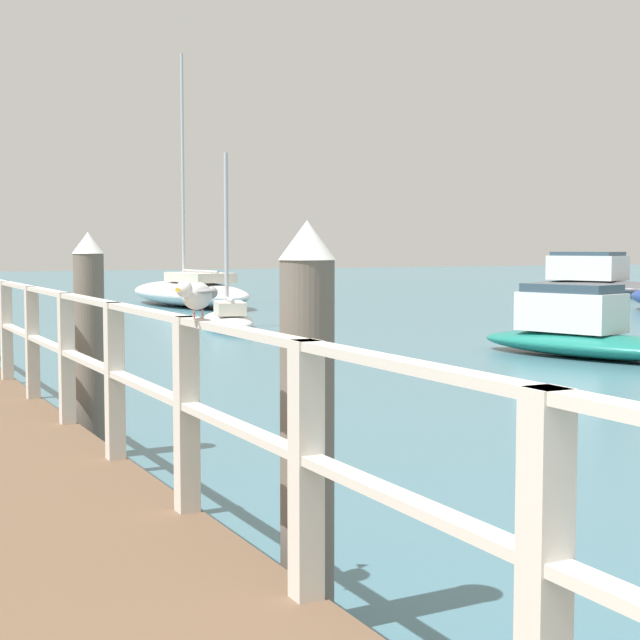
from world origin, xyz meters
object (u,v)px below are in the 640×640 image
(dock_piling_far, at_px, (90,345))
(boat_2, at_px, (585,333))
(boat_3, at_px, (228,317))
(boat_6, at_px, (598,281))
(seagull_foreground, at_px, (197,294))
(boat_5, at_px, (189,292))
(dock_piling_near, at_px, (307,426))

(dock_piling_far, xyz_separation_m, boat_2, (9.97, 4.50, -0.64))
(boat_2, relative_size, boat_3, 1.14)
(boat_6, bearing_deg, boat_3, -176.28)
(boat_2, bearing_deg, seagull_foreground, -156.84)
(seagull_foreground, xyz_separation_m, boat_5, (8.94, 26.13, -1.26))
(dock_piling_near, relative_size, boat_6, 0.28)
(dock_piling_far, height_order, boat_3, boat_3)
(dock_piling_near, bearing_deg, boat_3, 70.03)
(boat_3, relative_size, boat_5, 0.51)
(boat_3, height_order, boat_5, boat_5)
(boat_2, xyz_separation_m, boat_6, (15.55, 16.82, 0.15))
(dock_piling_near, distance_m, boat_2, 13.57)
(dock_piling_near, bearing_deg, seagull_foreground, 123.65)
(seagull_foreground, relative_size, boat_2, 0.08)
(boat_2, bearing_deg, boat_5, 78.09)
(boat_2, bearing_deg, dock_piling_near, -153.91)
(dock_piling_far, distance_m, seagull_foreground, 4.17)
(dock_piling_far, bearing_deg, boat_5, 68.77)
(dock_piling_far, relative_size, boat_5, 0.26)
(dock_piling_near, xyz_separation_m, boat_3, (6.45, 17.76, -0.79))
(dock_piling_near, relative_size, dock_piling_far, 1.00)
(dock_piling_near, xyz_separation_m, boat_6, (25.52, 26.00, -0.49))
(dock_piling_near, bearing_deg, dock_piling_far, 90.00)
(dock_piling_near, xyz_separation_m, boat_2, (9.97, 9.17, -0.64))
(boat_5, distance_m, boat_6, 16.98)
(dock_piling_near, relative_size, seagull_foreground, 5.55)
(dock_piling_far, bearing_deg, dock_piling_near, -90.00)
(boat_6, bearing_deg, dock_piling_far, -159.78)
(seagull_foreground, relative_size, boat_3, 0.09)
(boat_2, relative_size, boat_5, 0.58)
(seagull_foreground, height_order, boat_5, boat_5)
(dock_piling_far, xyz_separation_m, boat_6, (25.52, 21.32, -0.49))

